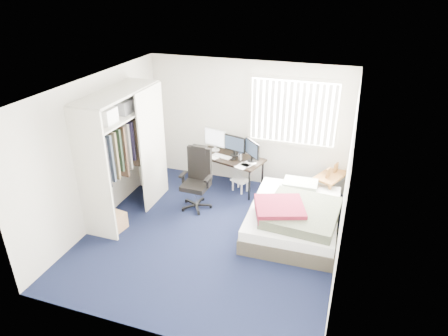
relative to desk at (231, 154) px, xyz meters
name	(u,v)px	position (x,y,z in m)	size (l,w,h in m)	color
ground	(211,235)	(0.22, -1.75, -0.71)	(4.20, 4.20, 0.00)	black
room_shell	(210,153)	(0.22, -1.75, 0.80)	(4.20, 4.20, 4.20)	silver
window_assembly	(293,112)	(1.12, 0.29, 0.89)	(1.72, 0.09, 1.32)	white
closet	(123,142)	(-1.45, -1.49, 0.65)	(0.64, 1.84, 2.22)	beige
desk	(231,154)	(0.00, 0.00, 0.00)	(1.46, 0.96, 1.12)	black
office_chair	(197,184)	(-0.35, -0.92, -0.26)	(0.56, 0.56, 1.16)	black
footstool	(240,182)	(0.24, -0.14, -0.51)	(0.39, 0.36, 0.26)	white
nightstand	(332,177)	(1.97, 0.09, -0.23)	(0.68, 0.88, 0.72)	brown
bed	(294,216)	(1.49, -1.16, -0.43)	(1.50, 1.98, 0.64)	#3B352B
pine_box	(114,221)	(-1.43, -2.07, -0.56)	(0.39, 0.29, 0.29)	#AC7D56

